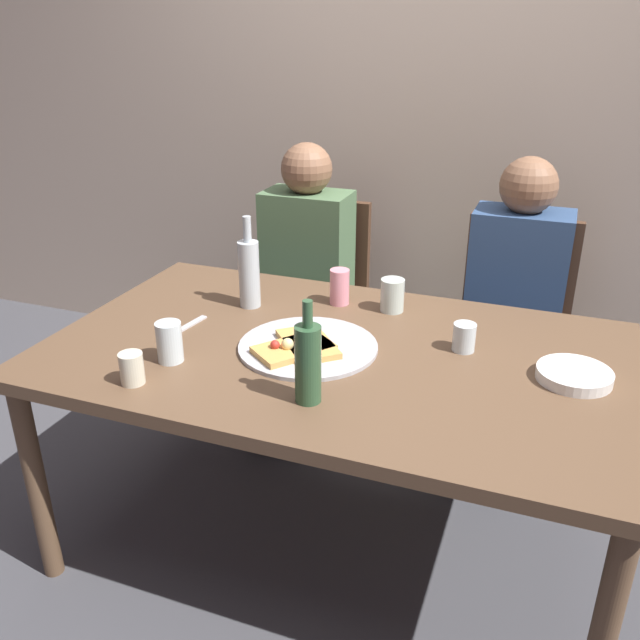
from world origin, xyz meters
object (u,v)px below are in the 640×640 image
Objects in this scene: tumbler_far at (132,368)px; guest_in_beanie at (512,303)px; dining_table at (336,368)px; chair_right at (512,318)px; pizza_slice_extra at (308,343)px; chair_left at (313,291)px; wine_glass at (464,337)px; table_knife at (183,329)px; guest_in_sweater at (299,275)px; pizza_slice_last at (293,348)px; beer_bottle at (308,362)px; wine_bottle at (249,272)px; tumbler_near at (169,342)px; pizza_tray at (308,347)px; short_glass at (392,295)px; plate_stack at (574,375)px; soda_can at (340,287)px.

guest_in_beanie is at bearing 52.44° from tumbler_far.
chair_right is at bearing 64.16° from dining_table.
dining_table is at bearing 59.84° from guest_in_beanie.
pizza_slice_extra is 1.04m from chair_left.
wine_glass reaches higher than table_knife.
wine_glass is at bearing 140.79° from guest_in_sweater.
pizza_slice_last is 0.92× the size of beer_bottle.
wine_bottle is 1.13× the size of beer_bottle.
tumbler_near is at bearing 80.25° from tumbler_far.
dining_table is 0.87m from guest_in_sweater.
guest_in_sweater is at bearing 90.82° from tumbler_near.
chair_left and chair_right have the same top height.
pizza_tray is 0.87m from guest_in_sweater.
table_knife is (-0.05, 0.34, -0.04)m from tumbler_far.
beer_bottle is at bearing -127.10° from wine_glass.
chair_left reaches higher than wine_glass.
wine_bottle is 0.35× the size of chair_right.
wine_glass is at bearing -37.88° from short_glass.
plate_stack is at bearing 107.32° from guest_in_beanie.
plate_stack is (0.74, 0.07, 0.01)m from pizza_tray.
short_glass is (0.08, 0.33, 0.12)m from dining_table.
guest_in_sweater is (-0.05, 0.55, -0.20)m from wine_bottle.
tumbler_far reaches higher than table_knife.
guest_in_sweater is (-0.87, -0.15, 0.13)m from chair_right.
soda_can is (0.28, 0.12, -0.06)m from wine_bottle.
table_knife is 0.24× the size of chair_left.
tumbler_far is 1.03× the size of wine_glass.
dining_table is 0.12m from pizza_slice_extra.
pizza_tray is 3.73× the size of short_glass.
table_knife is at bearing -168.90° from wine_glass.
dining_table is 0.88m from guest_in_beanie.
wine_bottle reaches higher than soda_can.
chair_left is (-0.05, 0.70, -0.33)m from wine_bottle.
pizza_slice_extra is at bearing -152.18° from dining_table.
chair_left is (-0.35, 0.95, -0.24)m from pizza_slice_extra.
guest_in_beanie is (0.51, 0.80, -0.11)m from pizza_slice_extra.
pizza_tray is at bearing -37.74° from wine_bottle.
wine_bottle is 0.74m from wine_glass.
soda_can is at bearing 46.86° from chair_right.
wine_glass is 0.09× the size of chair_left.
plate_stack is 0.17× the size of guest_in_sweater.
tumbler_far is 0.07× the size of guest_in_sweater.
dining_table is 0.47m from wine_bottle.
beer_bottle is 0.54m from wine_glass.
pizza_slice_extra is 2.99× the size of wine_glass.
short_glass reaches higher than table_knife.
pizza_tray is 0.36m from soda_can.
wine_bottle is 0.30m from table_knife.
short_glass is at bearing 49.79° from guest_in_beanie.
guest_in_sweater is (-0.51, 0.42, -0.14)m from short_glass.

